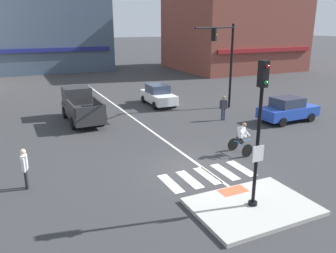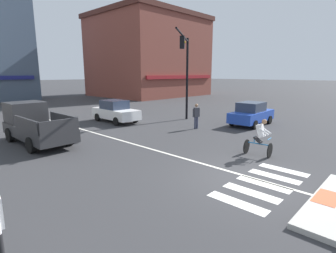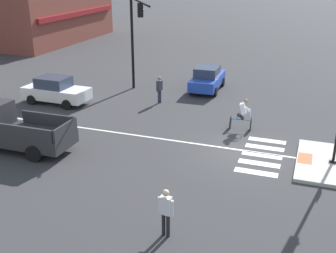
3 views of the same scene
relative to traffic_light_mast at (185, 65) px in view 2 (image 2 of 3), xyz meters
The scene contains 15 objects.
ground_plane 11.89m from the traffic_light_mast, 129.08° to the right, with size 300.00×300.00×0.00m, color #333335.
tactile_pad_front 13.75m from the traffic_light_mast, 122.22° to the right, with size 1.10×0.60×0.01m, color #DB5B38.
crosswalk_stripe_a 13.45m from the traffic_light_mast, 133.49° to the right, with size 0.44×1.80×0.01m, color silver.
crosswalk_stripe_b 12.88m from the traffic_light_mast, 130.44° to the right, with size 0.44×1.80×0.01m, color silver.
crosswalk_stripe_c 12.36m from the traffic_light_mast, 127.09° to the right, with size 0.44×1.80×0.01m, color silver.
crosswalk_stripe_d 11.87m from the traffic_light_mast, 123.42° to the right, with size 0.44×1.80×0.01m, color silver.
crosswalk_stripe_e 11.44m from the traffic_light_mast, 119.41° to the right, with size 0.44×1.80×0.01m, color silver.
lane_centre_line 8.10m from the traffic_light_mast, 168.51° to the left, with size 0.14×28.00×0.01m, color silver.
traffic_light_mast is the anchor object (origin of this frame).
building_far_block 25.92m from the traffic_light_mast, 53.40° to the left, with size 16.46×14.84×12.85m.
car_blue_cross_right 5.90m from the traffic_light_mast, 61.51° to the right, with size 4.15×1.94×1.64m.
car_white_eastbound_far 6.28m from the traffic_light_mast, 133.19° to the left, with size 1.93×4.15×1.64m.
pickup_truck_charcoal_westbound_far 10.81m from the traffic_light_mast, 169.22° to the left, with size 2.10×5.12×2.08m.
cyclist 9.47m from the traffic_light_mast, 118.19° to the right, with size 0.75×1.14×1.68m.
pedestrian_waiting_far_side 4.16m from the traffic_light_mast, 123.48° to the right, with size 0.52×0.33×1.67m.
Camera 2 is at (-8.13, -3.93, 3.62)m, focal length 27.97 mm.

